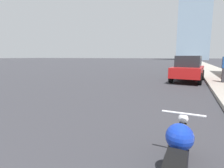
{
  "coord_description": "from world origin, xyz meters",
  "views": [
    {
      "loc": [
        3.53,
        2.13,
        1.6
      ],
      "look_at": [
        1.55,
        6.63,
        0.83
      ],
      "focal_mm": 28.0,
      "sensor_mm": 36.0,
      "label": 1
    }
  ],
  "objects_px": {
    "parked_car_green": "(186,64)",
    "parked_car_yellow": "(189,61)",
    "parked_car_red": "(188,69)",
    "motorcycle": "(177,163)"
  },
  "relations": [
    {
      "from": "parked_car_green",
      "to": "motorcycle",
      "type": "bearing_deg",
      "value": -88.36
    },
    {
      "from": "motorcycle",
      "to": "parked_car_red",
      "type": "bearing_deg",
      "value": 91.75
    },
    {
      "from": "parked_car_green",
      "to": "parked_car_yellow",
      "type": "xyz_separation_m",
      "value": [
        0.33,
        12.71,
        0.08
      ]
    },
    {
      "from": "parked_car_red",
      "to": "parked_car_green",
      "type": "height_order",
      "value": "parked_car_red"
    },
    {
      "from": "parked_car_red",
      "to": "motorcycle",
      "type": "bearing_deg",
      "value": -84.13
    },
    {
      "from": "parked_car_red",
      "to": "parked_car_green",
      "type": "xyz_separation_m",
      "value": [
        -0.29,
        11.36,
        -0.06
      ]
    },
    {
      "from": "parked_car_yellow",
      "to": "parked_car_green",
      "type": "bearing_deg",
      "value": -88.62
    },
    {
      "from": "motorcycle",
      "to": "parked_car_red",
      "type": "xyz_separation_m",
      "value": [
        0.01,
        10.39,
        0.46
      ]
    },
    {
      "from": "motorcycle",
      "to": "parked_car_yellow",
      "type": "height_order",
      "value": "parked_car_yellow"
    },
    {
      "from": "parked_car_green",
      "to": "parked_car_yellow",
      "type": "distance_m",
      "value": 12.71
    }
  ]
}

